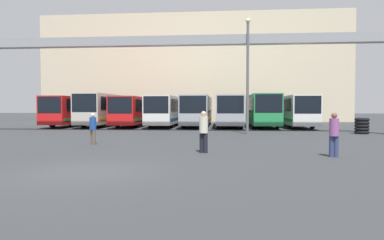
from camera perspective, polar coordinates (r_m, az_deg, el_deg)
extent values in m
plane|color=#2D3033|center=(11.19, -17.26, -8.28)|extent=(200.00, 200.00, 0.00)
cube|color=beige|center=(53.57, 0.52, 8.10)|extent=(43.51, 12.00, 15.06)
cube|color=gray|center=(27.05, -4.08, 12.99)|extent=(33.44, 0.80, 0.70)
cube|color=red|center=(38.95, -18.68, 1.62)|extent=(2.43, 11.70, 2.71)
cube|color=black|center=(33.69, -22.69, 2.34)|extent=(2.23, 0.06, 1.52)
cube|color=black|center=(38.95, -18.69, 2.35)|extent=(2.46, 9.95, 1.14)
cube|color=#268C4C|center=(38.97, -18.67, 0.34)|extent=(2.46, 11.12, 0.24)
cylinder|color=black|center=(36.48, -22.25, -0.32)|extent=(0.28, 1.04, 1.04)
cylinder|color=black|center=(35.56, -19.23, -0.34)|extent=(0.28, 1.04, 1.04)
cylinder|color=black|center=(42.40, -18.19, 0.06)|extent=(0.28, 1.04, 1.04)
cylinder|color=black|center=(41.61, -15.52, 0.05)|extent=(0.28, 1.04, 1.04)
cube|color=beige|center=(37.47, -14.27, 1.84)|extent=(2.49, 11.11, 2.96)
cube|color=black|center=(32.30, -17.53, 2.74)|extent=(2.29, 0.06, 1.66)
cube|color=black|center=(37.48, -14.28, 2.68)|extent=(2.52, 9.45, 1.24)
cube|color=orange|center=(37.49, -14.26, 0.39)|extent=(2.52, 10.56, 0.24)
cylinder|color=black|center=(34.99, -17.61, -0.39)|extent=(0.28, 1.01, 1.01)
cylinder|color=black|center=(34.21, -14.26, -0.41)|extent=(0.28, 1.01, 1.01)
cylinder|color=black|center=(40.80, -14.25, 0.00)|extent=(0.28, 1.01, 1.01)
cylinder|color=black|center=(40.13, -11.33, -0.01)|extent=(0.28, 1.01, 1.01)
cube|color=red|center=(37.16, -9.16, 1.65)|extent=(2.42, 12.43, 2.66)
cube|color=black|center=(31.19, -11.96, 2.42)|extent=(2.22, 0.06, 1.49)
cube|color=black|center=(37.16, -9.17, 2.40)|extent=(2.45, 10.56, 1.12)
cube|color=#268C4C|center=(37.18, -9.15, 0.34)|extent=(2.45, 11.81, 0.24)
cylinder|color=black|center=(34.13, -12.29, -0.47)|extent=(0.28, 0.92, 0.92)
cylinder|color=black|center=(33.57, -8.87, -0.49)|extent=(0.28, 0.92, 0.92)
cylinder|color=black|center=(40.82, -9.38, -0.02)|extent=(0.28, 0.92, 0.92)
cylinder|color=black|center=(40.35, -6.50, -0.03)|extent=(0.28, 0.92, 0.92)
cube|color=silver|center=(36.29, -4.22, 1.71)|extent=(2.45, 12.00, 2.72)
cube|color=black|center=(30.40, -6.04, 2.55)|extent=(2.25, 0.06, 1.53)
cube|color=black|center=(36.28, -4.22, 2.49)|extent=(2.48, 10.20, 1.14)
cube|color=#1966B2|center=(36.30, -4.22, 0.33)|extent=(2.48, 11.40, 0.24)
cylinder|color=black|center=(33.21, -6.96, -0.44)|extent=(0.28, 1.00, 1.00)
cylinder|color=black|center=(32.84, -3.33, -0.46)|extent=(0.28, 1.00, 1.00)
cylinder|color=black|center=(39.80, -4.95, 0.00)|extent=(0.28, 1.00, 1.00)
cylinder|color=black|center=(39.49, -1.91, -0.01)|extent=(0.28, 1.00, 1.00)
cube|color=#999EA5|center=(36.07, 0.97, 1.73)|extent=(2.56, 12.34, 2.75)
cube|color=black|center=(29.94, 0.13, 2.60)|extent=(2.36, 0.06, 1.54)
cube|color=black|center=(36.07, 0.97, 2.53)|extent=(2.59, 10.49, 1.16)
cube|color=orange|center=(36.09, 0.96, 0.33)|extent=(2.59, 11.72, 0.24)
cylinder|color=black|center=(32.77, -1.42, -0.51)|extent=(0.28, 0.94, 0.94)
cylinder|color=black|center=(32.59, 2.50, -0.53)|extent=(0.28, 0.94, 0.94)
cylinder|color=black|center=(39.64, -0.30, -0.05)|extent=(0.28, 0.94, 0.94)
cylinder|color=black|center=(39.49, 2.94, -0.06)|extent=(0.28, 0.94, 0.94)
cube|color=#999EA5|center=(35.14, 6.20, 1.70)|extent=(2.52, 10.65, 2.75)
cube|color=black|center=(29.84, 6.42, 2.59)|extent=(2.32, 0.06, 1.54)
cube|color=black|center=(35.14, 6.21, 2.53)|extent=(2.55, 9.05, 1.16)
cube|color=black|center=(35.16, 6.20, 0.27)|extent=(2.55, 10.11, 0.24)
cylinder|color=black|center=(32.19, 4.35, -0.55)|extent=(0.28, 0.96, 0.96)
cylinder|color=black|center=(32.24, 8.26, -0.56)|extent=(0.28, 0.96, 0.96)
cylinder|color=black|center=(38.15, 4.45, -0.12)|extent=(0.28, 0.96, 0.96)
cylinder|color=black|center=(38.19, 7.76, -0.13)|extent=(0.28, 0.96, 0.96)
cube|color=#268C4C|center=(35.24, 11.54, 1.77)|extent=(2.51, 10.40, 2.87)
cube|color=black|center=(30.10, 12.67, 2.71)|extent=(2.31, 0.06, 1.61)
cube|color=black|center=(35.24, 11.55, 2.64)|extent=(2.54, 8.84, 1.21)
cube|color=#268C4C|center=(35.26, 11.53, 0.28)|extent=(2.54, 9.88, 0.24)
cylinder|color=black|center=(32.26, 10.18, -0.50)|extent=(0.28, 1.04, 1.04)
cylinder|color=black|center=(32.54, 14.03, -0.51)|extent=(0.28, 1.04, 1.04)
cylinder|color=black|center=(38.06, 9.39, -0.09)|extent=(0.28, 1.04, 1.04)
cylinder|color=black|center=(38.29, 12.67, -0.10)|extent=(0.28, 1.04, 1.04)
cube|color=silver|center=(36.45, 16.54, 1.62)|extent=(2.42, 11.80, 2.72)
cube|color=black|center=(30.71, 18.74, 2.43)|extent=(2.23, 0.06, 1.52)
cube|color=black|center=(36.44, 16.55, 2.40)|extent=(2.45, 10.03, 1.14)
cube|color=#268C4C|center=(36.46, 16.53, 0.25)|extent=(2.45, 11.21, 0.24)
cylinder|color=black|center=(33.03, 15.88, -0.49)|extent=(0.28, 1.04, 1.04)
cylinder|color=black|center=(33.49, 19.41, -0.49)|extent=(0.28, 1.04, 1.04)
cylinder|color=black|center=(39.54, 14.07, -0.04)|extent=(0.28, 1.04, 1.04)
cylinder|color=black|center=(39.92, 17.06, -0.05)|extent=(0.28, 1.04, 1.04)
cylinder|color=navy|center=(14.88, 22.23, -4.11)|extent=(0.19, 0.19, 0.85)
cylinder|color=navy|center=(14.90, 22.87, -4.11)|extent=(0.19, 0.19, 0.85)
cylinder|color=#8C4C8C|center=(14.83, 22.60, -1.12)|extent=(0.37, 0.37, 0.71)
sphere|color=brown|center=(14.81, 22.62, 0.69)|extent=(0.23, 0.23, 0.23)
cylinder|color=black|center=(15.09, 1.64, -3.82)|extent=(0.20, 0.20, 0.87)
cylinder|color=black|center=(15.02, 2.25, -3.85)|extent=(0.20, 0.20, 0.87)
cylinder|color=beige|center=(14.99, 1.95, -0.80)|extent=(0.38, 0.38, 0.73)
sphere|color=tan|center=(14.98, 1.95, 1.04)|extent=(0.24, 0.24, 0.24)
cylinder|color=brown|center=(19.14, -16.28, -2.74)|extent=(0.18, 0.18, 0.80)
cylinder|color=brown|center=(19.01, -16.06, -2.77)|extent=(0.18, 0.18, 0.80)
cylinder|color=navy|center=(19.03, -16.19, -0.55)|extent=(0.35, 0.35, 0.67)
sphere|color=beige|center=(19.01, -16.21, 0.78)|extent=(0.22, 0.22, 0.22)
torus|color=black|center=(28.64, 26.45, -1.83)|extent=(1.04, 1.04, 0.24)
torus|color=black|center=(28.62, 26.46, -1.35)|extent=(1.04, 1.04, 0.24)
torus|color=black|center=(28.61, 26.46, -0.87)|extent=(1.04, 1.04, 0.24)
torus|color=black|center=(28.60, 26.47, -0.39)|extent=(1.04, 1.04, 0.24)
torus|color=black|center=(28.59, 26.48, 0.09)|extent=(1.04, 1.04, 0.24)
cylinder|color=#595B60|center=(25.94, 9.26, 6.83)|extent=(0.20, 0.20, 8.25)
sphere|color=beige|center=(26.64, 9.32, 16.04)|extent=(0.36, 0.36, 0.36)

